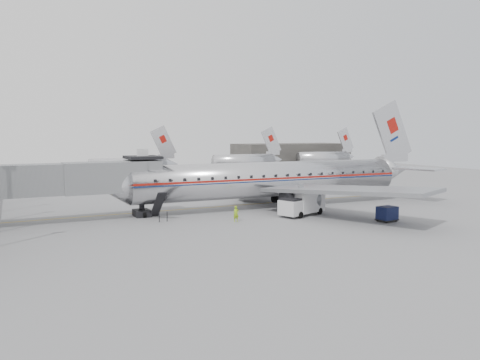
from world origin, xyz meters
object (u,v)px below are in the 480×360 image
object	(u,v)px
service_van	(302,202)
baggage_cart_navy	(387,214)
ramp_worker	(236,214)
airliner	(277,179)
baggage_cart_white	(293,200)

from	to	relation	value
service_van	baggage_cart_navy	world-z (taller)	service_van
ramp_worker	service_van	bearing A→B (deg)	6.14
airliner	service_van	size ratio (longest dim) A/B	6.92
service_van	baggage_cart_white	distance (m)	4.81
baggage_cart_navy	ramp_worker	bearing A→B (deg)	147.98
airliner	baggage_cart_navy	world-z (taller)	airliner
service_van	baggage_cart_navy	distance (m)	8.73
baggage_cart_navy	airliner	bearing A→B (deg)	104.51
baggage_cart_navy	ramp_worker	size ratio (longest dim) A/B	1.31
airliner	baggage_cart_navy	bearing A→B (deg)	-67.31
baggage_cart_navy	baggage_cart_white	bearing A→B (deg)	102.35
ramp_worker	airliner	bearing A→B (deg)	41.66
service_van	baggage_cart_navy	bearing A→B (deg)	-70.51
baggage_cart_white	ramp_worker	bearing A→B (deg)	-154.46
airliner	baggage_cart_navy	size ratio (longest dim) A/B	20.10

